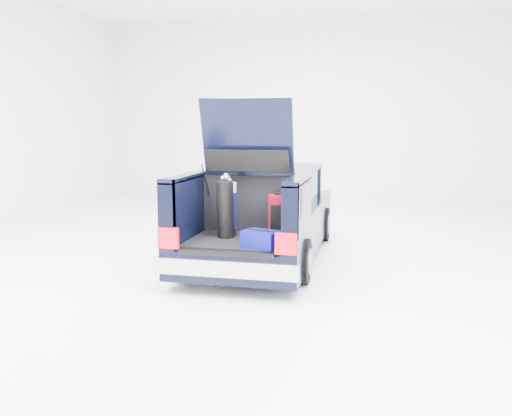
% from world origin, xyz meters
% --- Properties ---
extents(ground, '(14.00, 14.00, 0.00)m').
position_xyz_m(ground, '(0.00, 0.00, 0.00)').
color(ground, white).
rests_on(ground, ground).
extents(car, '(1.87, 4.65, 2.47)m').
position_xyz_m(car, '(-0.00, 0.11, 0.67)').
color(car, black).
rests_on(car, ground).
extents(red_suitcase, '(0.41, 0.36, 0.59)m').
position_xyz_m(red_suitcase, '(0.50, -1.09, 0.88)').
color(red_suitcase, maroon).
rests_on(red_suitcase, car).
extents(black_golf_bag, '(0.27, 0.30, 0.86)m').
position_xyz_m(black_golf_bag, '(-0.22, -1.41, 0.99)').
color(black_golf_bag, black).
rests_on(black_golf_bag, car).
extents(blue_golf_bag, '(0.33, 0.33, 0.83)m').
position_xyz_m(blue_golf_bag, '(-0.23, -1.27, 0.98)').
color(blue_golf_bag, black).
rests_on(blue_golf_bag, car).
extents(blue_duffel, '(0.51, 0.41, 0.23)m').
position_xyz_m(blue_duffel, '(0.38, -1.90, 0.71)').
color(blue_duffel, '#040468').
rests_on(blue_duffel, car).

